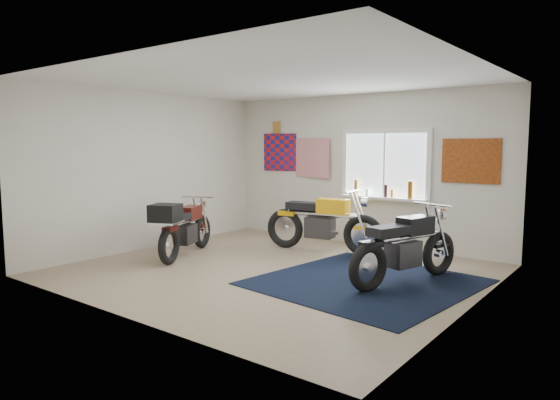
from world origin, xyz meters
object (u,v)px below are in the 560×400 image
Objects in this scene: maroon_tourer at (182,227)px; black_chrome_bike at (405,249)px; navy_rug at (366,282)px; yellow_triumph at (322,224)px.

black_chrome_bike is at bearing -100.85° from maroon_tourer.
maroon_tourer is at bearing -171.10° from navy_rug.
yellow_triumph reaches higher than maroon_tourer.
navy_rug is 1.34× the size of black_chrome_bike.
maroon_tourer is (-3.44, -0.77, 0.04)m from black_chrome_bike.
black_chrome_bike is 1.09× the size of maroon_tourer.
maroon_tourer reaches higher than navy_rug.
navy_rug is 1.22× the size of yellow_triumph.
navy_rug is at bearing -104.58° from maroon_tourer.
black_chrome_bike is (1.90, -0.97, -0.02)m from yellow_triumph.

